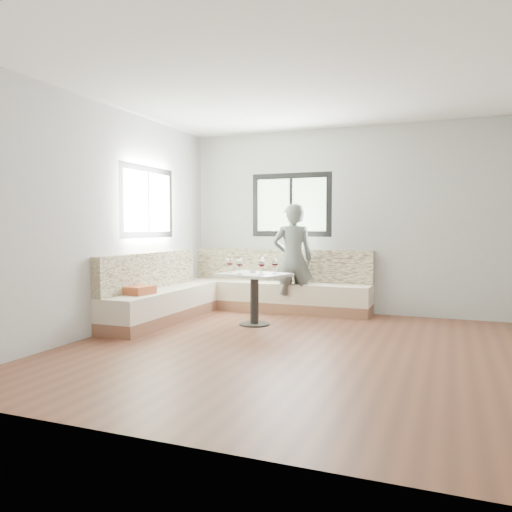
{
  "coord_description": "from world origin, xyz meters",
  "views": [
    {
      "loc": [
        1.45,
        -5.04,
        1.3
      ],
      "look_at": [
        -0.98,
        1.19,
        0.91
      ],
      "focal_mm": 35.0,
      "sensor_mm": 36.0,
      "label": 1
    }
  ],
  "objects": [
    {
      "name": "table",
      "position": [
        -0.97,
        1.09,
        0.52
      ],
      "size": [
        0.99,
        0.86,
        0.69
      ],
      "rotation": [
        0.0,
        0.0,
        -0.28
      ],
      "color": "black",
      "rests_on": "ground"
    },
    {
      "name": "person",
      "position": [
        -0.74,
        2.07,
        0.82
      ],
      "size": [
        0.71,
        0.61,
        1.65
      ],
      "primitive_type": "imported",
      "rotation": [
        0.0,
        0.0,
        3.57
      ],
      "color": "#59605B",
      "rests_on": "ground"
    },
    {
      "name": "room",
      "position": [
        -0.08,
        0.08,
        1.41
      ],
      "size": [
        5.01,
        5.01,
        2.81
      ],
      "color": "brown",
      "rests_on": "ground"
    },
    {
      "name": "wine_glass_c",
      "position": [
        -0.81,
        0.95,
        0.84
      ],
      "size": [
        0.09,
        0.09,
        0.21
      ],
      "color": "white",
      "rests_on": "table"
    },
    {
      "name": "banquette",
      "position": [
        -1.59,
        1.63,
        0.33
      ],
      "size": [
        2.9,
        2.8,
        0.95
      ],
      "color": "brown",
      "rests_on": "ground"
    },
    {
      "name": "wine_glass_b",
      "position": [
        -1.1,
        0.89,
        0.84
      ],
      "size": [
        0.09,
        0.09,
        0.21
      ],
      "color": "white",
      "rests_on": "table"
    },
    {
      "name": "wine_glass_e",
      "position": [
        -0.68,
        1.09,
        0.84
      ],
      "size": [
        0.09,
        0.09,
        0.21
      ],
      "color": "white",
      "rests_on": "table"
    },
    {
      "name": "wine_glass_a",
      "position": [
        -1.29,
        1.0,
        0.84
      ],
      "size": [
        0.09,
        0.09,
        0.21
      ],
      "color": "white",
      "rests_on": "table"
    },
    {
      "name": "olive_ramekin",
      "position": [
        -1.01,
        1.13,
        0.71
      ],
      "size": [
        0.09,
        0.09,
        0.04
      ],
      "color": "white",
      "rests_on": "table"
    },
    {
      "name": "wine_glass_d",
      "position": [
        -0.92,
        1.22,
        0.84
      ],
      "size": [
        0.09,
        0.09,
        0.21
      ],
      "color": "white",
      "rests_on": "table"
    }
  ]
}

